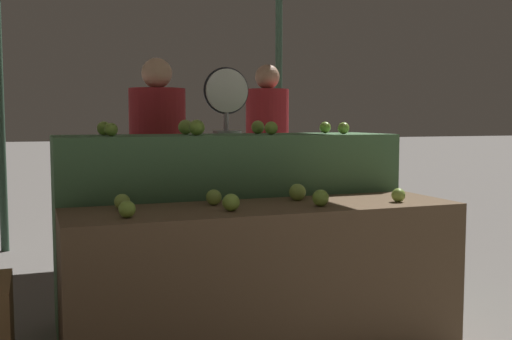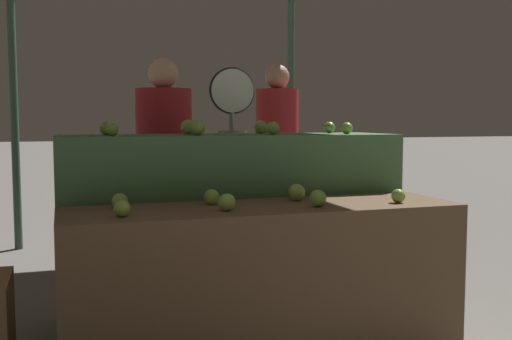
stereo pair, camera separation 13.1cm
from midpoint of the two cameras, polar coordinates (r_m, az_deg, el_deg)
The scene contains 20 objects.
display_counter_front at distance 3.01m, azimuth -0.24°, elevation -10.59°, with size 1.95×0.55×0.76m, color brown.
display_counter_back at distance 3.52m, azimuth -3.64°, elevation -5.50°, with size 1.95×0.55×1.09m, color #4C7A4C.
apple_front_0 at distance 2.65m, azimuth -13.58°, elevation -3.65°, with size 0.07×0.07×0.07m, color #84AD3D.
apple_front_1 at distance 2.76m, azimuth -3.75°, elevation -3.10°, with size 0.08×0.08×0.08m, color #84AD3D.
apple_front_2 at distance 2.91m, azimuth 4.89°, elevation -2.67°, with size 0.08×0.08×0.08m, color #7AA338.
apple_front_3 at distance 3.13m, azimuth 12.24°, elevation -2.36°, with size 0.07×0.07×0.07m, color #8EB247.
apple_front_4 at distance 2.88m, azimuth -13.90°, elevation -2.96°, with size 0.08×0.08×0.08m, color #8EB247.
apple_front_5 at distance 2.96m, azimuth -5.31°, elevation -2.60°, with size 0.08×0.08×0.08m, color #8EB247.
apple_front_6 at distance 3.11m, azimuth 2.77°, elevation -2.13°, with size 0.09×0.09×0.09m, color #8EB247.
apple_back_0 at distance 3.23m, azimuth -14.77°, elevation 3.75°, with size 0.07×0.07×0.07m, color #84AD3D.
apple_back_1 at distance 3.30m, azimuth -6.80°, elevation 4.04°, with size 0.09×0.09×0.09m, color #84AD3D.
apple_back_2 at distance 3.44m, azimuth 0.36°, elevation 4.02°, with size 0.08×0.08×0.08m, color #84AD3D.
apple_back_3 at distance 3.63m, azimuth 7.31°, elevation 3.98°, with size 0.07×0.07×0.07m, color #84AD3D.
apple_back_4 at distance 3.43m, azimuth -15.34°, elevation 3.85°, with size 0.08×0.08×0.08m, color #84AD3D.
apple_back_5 at distance 3.51m, azimuth -7.78°, elevation 4.07°, with size 0.09×0.09×0.09m, color #8EB247.
apple_back_6 at distance 3.64m, azimuth -0.85°, elevation 4.10°, with size 0.08×0.08×0.08m, color #8EB247.
apple_back_7 at distance 3.82m, azimuth 5.63°, elevation 4.06°, with size 0.07×0.07×0.07m, color #7AA338.
produce_scale at distance 4.15m, azimuth -3.72°, elevation 4.22°, with size 0.32×0.20×1.53m.
person_vendor_at_scale at distance 4.24m, azimuth -10.19°, elevation 1.19°, with size 0.42×0.42×1.60m.
person_customer_left at distance 5.34m, azimuth 0.38°, elevation 2.44°, with size 0.51×0.51×1.66m.
Camera 1 is at (-1.06, -2.70, 1.18)m, focal length 42.00 mm.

